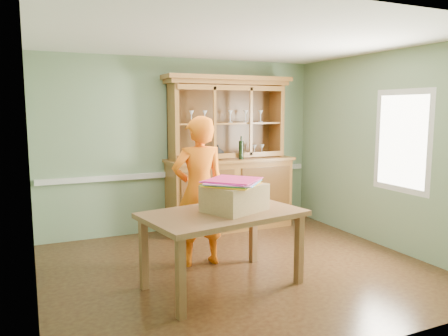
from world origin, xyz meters
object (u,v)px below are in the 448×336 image
china_hutch (229,176)px  person (199,191)px  dining_table (223,221)px  cardboard_box (235,198)px

china_hutch → person: 1.71m
dining_table → person: 0.77m
china_hutch → dining_table: bearing=-116.5°
china_hutch → person: bearing=-127.3°
china_hutch → cardboard_box: 2.31m
china_hutch → dining_table: china_hutch is taller
person → dining_table: bearing=91.4°
dining_table → person: size_ratio=0.98×
dining_table → cardboard_box: 0.28m
china_hutch → cardboard_box: (-0.92, -2.12, 0.12)m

